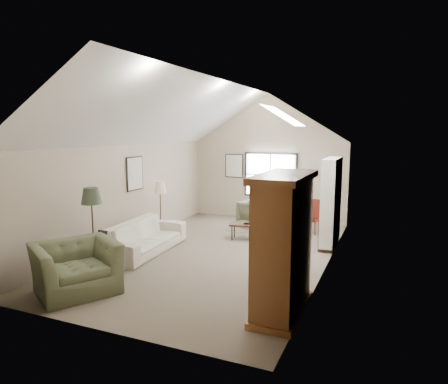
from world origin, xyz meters
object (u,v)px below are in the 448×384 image
at_px(sofa, 145,237).
at_px(coffee_table, 246,232).
at_px(side_table, 103,259).
at_px(armoire, 283,245).
at_px(side_chair, 312,217).
at_px(armchair_near, 76,268).
at_px(armchair_far, 255,213).

xyz_separation_m(sofa, coffee_table, (1.85, 1.94, -0.15)).
height_order(sofa, side_table, sofa).
relative_size(armoire, side_chair, 2.30).
height_order(coffee_table, side_table, side_table).
xyz_separation_m(armchair_near, armchair_far, (1.32, 6.00, -0.07)).
relative_size(coffee_table, side_table, 1.34).
xyz_separation_m(sofa, side_chair, (3.32, 3.25, 0.11)).
bearing_deg(sofa, armchair_far, -26.79).
relative_size(sofa, coffee_table, 2.97).
distance_m(armchair_near, side_chair, 6.50).
xyz_separation_m(armoire, side_chair, (-0.49, 5.08, -0.62)).
xyz_separation_m(coffee_table, side_chair, (1.46, 1.31, 0.26)).
distance_m(sofa, armchair_near, 2.49).
distance_m(coffee_table, side_table, 3.95).
xyz_separation_m(armoire, coffee_table, (-1.96, 3.78, -0.88)).
height_order(armchair_far, coffee_table, armchair_far).
distance_m(armoire, armchair_near, 3.69).
bearing_deg(coffee_table, sofa, -133.69).
bearing_deg(sofa, side_chair, -48.61).
height_order(armoire, armchair_far, armoire).
xyz_separation_m(sofa, armchair_far, (1.55, 3.52, 0.01)).
relative_size(armoire, sofa, 0.88).
bearing_deg(coffee_table, armchair_near, -110.13).
distance_m(armchair_near, armchair_far, 6.14).
relative_size(armchair_far, side_chair, 0.87).
distance_m(armchair_far, side_table, 5.32).
distance_m(armchair_far, side_chair, 1.79).
height_order(armchair_far, side_table, armchair_far).
bearing_deg(armchair_far, coffee_table, 117.22).
bearing_deg(armoire, side_chair, 95.52).
bearing_deg(sofa, side_table, -179.40).
bearing_deg(sofa, armchair_near, -177.58).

